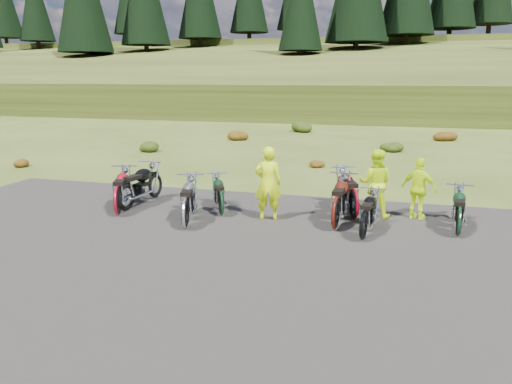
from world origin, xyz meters
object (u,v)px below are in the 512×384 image
(motorcycle_0, at_px, (127,212))
(person_middle, at_px, (268,184))
(motorcycle_3, at_px, (186,229))
(motorcycle_7, at_px, (457,237))

(motorcycle_0, xyz_separation_m, person_middle, (3.98, 0.25, 0.96))
(motorcycle_3, height_order, person_middle, person_middle)
(motorcycle_0, relative_size, person_middle, 1.21)
(motorcycle_3, relative_size, person_middle, 1.15)
(motorcycle_3, bearing_deg, motorcycle_0, 48.29)
(motorcycle_0, distance_m, motorcycle_3, 2.47)
(motorcycle_3, bearing_deg, person_middle, -69.41)
(motorcycle_0, distance_m, motorcycle_7, 8.60)
(motorcycle_3, relative_size, motorcycle_7, 1.11)
(motorcycle_7, relative_size, person_middle, 1.03)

